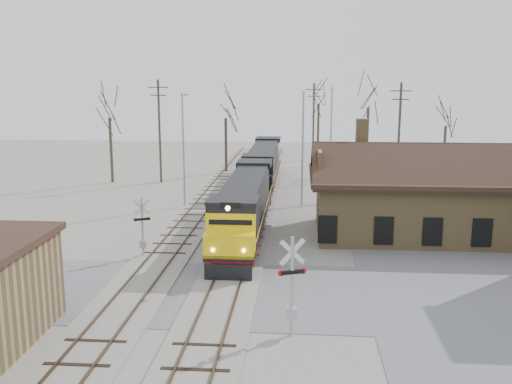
# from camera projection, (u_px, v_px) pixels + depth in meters

# --- Properties ---
(ground) EXTENTS (140.00, 140.00, 0.00)m
(ground) POSITION_uv_depth(u_px,v_px,m) (224.00, 293.00, 28.84)
(ground) COLOR gray
(ground) RESTS_ON ground
(road) EXTENTS (60.00, 9.00, 0.03)m
(road) POSITION_uv_depth(u_px,v_px,m) (224.00, 293.00, 28.83)
(road) COLOR slate
(road) RESTS_ON ground
(track_main) EXTENTS (3.40, 90.00, 0.24)m
(track_main) POSITION_uv_depth(u_px,v_px,m) (251.00, 220.00, 43.49)
(track_main) COLOR gray
(track_main) RESTS_ON ground
(track_siding) EXTENTS (3.40, 90.00, 0.24)m
(track_siding) POSITION_uv_depth(u_px,v_px,m) (192.00, 219.00, 43.84)
(track_siding) COLOR gray
(track_siding) RESTS_ON ground
(depot) EXTENTS (15.20, 9.31, 7.90)m
(depot) POSITION_uv_depth(u_px,v_px,m) (420.00, 201.00, 39.16)
(depot) COLOR #987A4E
(depot) RESTS_ON ground
(locomotive_lead) EXTENTS (2.76, 18.47, 4.10)m
(locomotive_lead) POSITION_uv_depth(u_px,v_px,m) (244.00, 207.00, 38.43)
(locomotive_lead) COLOR black
(locomotive_lead) RESTS_ON ground
(locomotive_trailing) EXTENTS (2.76, 18.47, 3.88)m
(locomotive_trailing) POSITION_uv_depth(u_px,v_px,m) (263.00, 165.00, 56.76)
(locomotive_trailing) COLOR black
(locomotive_trailing) RESTS_ON ground
(crossbuck_near) EXTENTS (1.18, 0.51, 4.31)m
(crossbuck_near) POSITION_uv_depth(u_px,v_px,m) (292.00, 290.00, 23.69)
(crossbuck_near) COLOR #A5A8AD
(crossbuck_near) RESTS_ON ground
(crossbuck_far) EXTENTS (0.98, 0.49, 3.64)m
(crossbuck_far) POSITION_uv_depth(u_px,v_px,m) (142.00, 229.00, 34.30)
(crossbuck_far) COLOR #A5A8AD
(crossbuck_far) RESTS_ON ground
(streetlight_a) EXTENTS (0.25, 2.04, 9.51)m
(streetlight_a) POSITION_uv_depth(u_px,v_px,m) (184.00, 144.00, 47.47)
(streetlight_a) COLOR #A5A8AD
(streetlight_a) RESTS_ON ground
(streetlight_b) EXTENTS (0.25, 2.04, 9.64)m
(streetlight_b) POSITION_uv_depth(u_px,v_px,m) (303.00, 143.00, 47.95)
(streetlight_b) COLOR #A5A8AD
(streetlight_b) RESTS_ON ground
(streetlight_c) EXTENTS (0.25, 2.04, 9.79)m
(streetlight_c) POSITION_uv_depth(u_px,v_px,m) (331.00, 129.00, 59.67)
(streetlight_c) COLOR #A5A8AD
(streetlight_c) RESTS_ON ground
(utility_pole_a) EXTENTS (2.00, 0.24, 10.58)m
(utility_pole_a) POSITION_uv_depth(u_px,v_px,m) (160.00, 129.00, 58.54)
(utility_pole_a) COLOR #382D23
(utility_pole_a) RESTS_ON ground
(utility_pole_b) EXTENTS (2.00, 0.24, 10.13)m
(utility_pole_b) POSITION_uv_depth(u_px,v_px,m) (313.00, 123.00, 70.37)
(utility_pole_b) COLOR #382D23
(utility_pole_b) RESTS_ON ground
(utility_pole_c) EXTENTS (2.00, 0.24, 10.30)m
(utility_pole_c) POSITION_uv_depth(u_px,v_px,m) (399.00, 135.00, 54.64)
(utility_pole_c) COLOR #382D23
(utility_pole_c) RESTS_ON ground
(tree_a) EXTENTS (4.47, 4.47, 10.95)m
(tree_a) POSITION_uv_depth(u_px,v_px,m) (109.00, 107.00, 58.11)
(tree_a) COLOR #382D23
(tree_a) RESTS_ON ground
(tree_b) EXTENTS (4.17, 4.17, 10.21)m
(tree_b) POSITION_uv_depth(u_px,v_px,m) (226.00, 109.00, 64.48)
(tree_b) COLOR #382D23
(tree_b) RESTS_ON ground
(tree_c) EXTENTS (4.93, 4.93, 12.08)m
(tree_c) POSITION_uv_depth(u_px,v_px,m) (319.00, 94.00, 75.47)
(tree_c) COLOR #382D23
(tree_c) RESTS_ON ground
(tree_d) EXTENTS (4.97, 4.97, 12.18)m
(tree_d) POSITION_uv_depth(u_px,v_px,m) (369.00, 96.00, 64.41)
(tree_d) COLOR #382D23
(tree_d) RESTS_ON ground
(tree_e) EXTENTS (3.54, 3.54, 8.68)m
(tree_e) POSITION_uv_depth(u_px,v_px,m) (446.00, 118.00, 65.17)
(tree_e) COLOR #382D23
(tree_e) RESTS_ON ground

